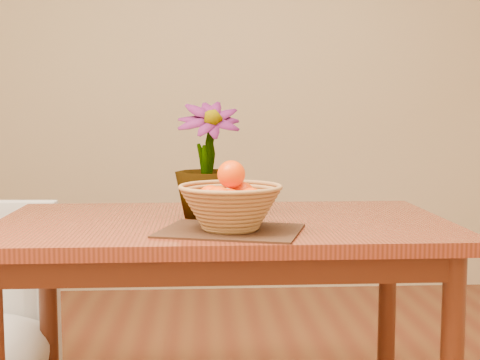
{
  "coord_description": "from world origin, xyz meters",
  "views": [
    {
      "loc": [
        -0.07,
        -1.76,
        1.09
      ],
      "look_at": [
        0.04,
        0.12,
        0.89
      ],
      "focal_mm": 50.0,
      "sensor_mm": 36.0,
      "label": 1
    }
  ],
  "objects": [
    {
      "name": "placemat",
      "position": [
        0.02,
        0.1,
        0.75
      ],
      "size": [
        0.45,
        0.38,
        0.01
      ],
      "primitive_type": "cube",
      "rotation": [
        0.0,
        0.0,
        -0.28
      ],
      "color": "#341F13",
      "rests_on": "table"
    },
    {
      "name": "potted_plant",
      "position": [
        -0.05,
        0.34,
        0.93
      ],
      "size": [
        0.22,
        0.22,
        0.37
      ],
      "primitive_type": "imported",
      "rotation": [
        0.0,
        0.0,
        0.09
      ],
      "color": "#144213",
      "rests_on": "table"
    },
    {
      "name": "table",
      "position": [
        0.0,
        0.3,
        0.66
      ],
      "size": [
        1.4,
        0.8,
        0.75
      ],
      "color": "maroon",
      "rests_on": "floor"
    },
    {
      "name": "wicker_basket",
      "position": [
        0.02,
        0.1,
        0.81
      ],
      "size": [
        0.29,
        0.29,
        0.12
      ],
      "color": "#A17043",
      "rests_on": "placemat"
    },
    {
      "name": "orange_pile",
      "position": [
        0.02,
        0.1,
        0.86
      ],
      "size": [
        0.18,
        0.19,
        0.14
      ],
      "rotation": [
        0.0,
        0.0,
        0.4
      ],
      "color": "#FF3A04",
      "rests_on": "wicker_basket"
    },
    {
      "name": "wall_back",
      "position": [
        0.0,
        2.25,
        1.35
      ],
      "size": [
        4.0,
        0.02,
        2.7
      ],
      "primitive_type": "cube",
      "color": "beige",
      "rests_on": "floor"
    }
  ]
}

